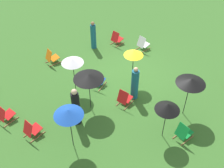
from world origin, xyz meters
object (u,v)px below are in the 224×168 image
at_px(deckchair_5, 184,132).
at_px(umbrella_2, 72,61).
at_px(deckchair_0, 98,80).
at_px(deckchair_3, 124,98).
at_px(umbrella_0, 89,77).
at_px(deckchair_6, 52,57).
at_px(person_0, 93,36).
at_px(deckchair_10, 32,130).
at_px(person_1, 76,107).
at_px(deckchair_9, 117,39).
at_px(deckchair_8, 5,115).
at_px(umbrella_1, 191,81).
at_px(umbrella_5, 168,107).
at_px(umbrella_4, 68,113).
at_px(person_2, 135,84).
at_px(umbrella_3, 134,53).
at_px(deckchair_2, 143,44).

distance_m(deckchair_5, umbrella_2, 5.60).
distance_m(deckchair_0, umbrella_2, 1.76).
relative_size(deckchair_3, umbrella_0, 0.43).
bearing_deg(deckchair_6, person_0, -93.04).
xyz_separation_m(deckchair_10, person_1, (-0.86, -1.69, 0.52)).
height_order(deckchair_5, deckchair_6, same).
bearing_deg(person_0, deckchair_9, 32.57).
bearing_deg(umbrella_2, deckchair_10, 102.94).
xyz_separation_m(deckchair_8, umbrella_2, (-0.80, -3.29, 1.38)).
relative_size(umbrella_1, umbrella_5, 1.10).
bearing_deg(deckchair_5, umbrella_4, 55.99).
bearing_deg(deckchair_8, umbrella_0, -128.29).
xyz_separation_m(umbrella_2, person_2, (-2.44, -1.43, -0.93)).
bearing_deg(umbrella_3, deckchair_5, 158.72).
distance_m(deckchair_8, umbrella_0, 3.91).
distance_m(deckchair_2, umbrella_1, 5.39).
relative_size(umbrella_3, umbrella_4, 0.95).
height_order(deckchair_6, person_0, person_0).
bearing_deg(person_2, umbrella_1, 115.33).
bearing_deg(deckchair_10, umbrella_5, -139.01).
bearing_deg(umbrella_3, deckchair_8, 65.60).
bearing_deg(deckchair_5, person_2, -1.04).
bearing_deg(umbrella_5, person_0, -23.26).
bearing_deg(deckchair_6, umbrella_5, -170.20).
distance_m(deckchair_5, deckchair_6, 7.90).
relative_size(deckchair_3, umbrella_2, 0.44).
bearing_deg(umbrella_1, deckchair_6, 10.73).
height_order(deckchair_6, deckchair_10, same).
height_order(umbrella_0, umbrella_2, umbrella_0).
bearing_deg(deckchair_2, person_2, 127.82).
xyz_separation_m(deckchair_8, umbrella_4, (-3.07, -1.00, 1.51)).
bearing_deg(deckchair_0, umbrella_5, 160.85).
relative_size(umbrella_3, person_1, 1.02).
relative_size(deckchair_6, umbrella_2, 0.45).
relative_size(umbrella_2, person_1, 1.00).
bearing_deg(umbrella_1, umbrella_5, 88.92).
distance_m(deckchair_2, deckchair_5, 6.45).
distance_m(deckchair_0, deckchair_8, 4.43).
distance_m(deckchair_5, umbrella_5, 1.53).
xyz_separation_m(deckchair_8, umbrella_0, (-2.17, -2.92, 1.43)).
bearing_deg(umbrella_3, deckchair_2, -64.20).
relative_size(deckchair_5, deckchair_8, 1.01).
height_order(deckchair_8, umbrella_0, umbrella_0).
xyz_separation_m(deckchair_2, umbrella_5, (-4.27, 4.52, 1.30)).
height_order(deckchair_10, umbrella_0, umbrella_0).
relative_size(deckchair_5, person_2, 0.48).
bearing_deg(person_0, deckchair_8, -104.93).
bearing_deg(deckchair_9, person_1, 117.08).
xyz_separation_m(deckchair_10, person_2, (-1.75, -4.47, 0.45)).
bearing_deg(umbrella_4, person_1, -52.33).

